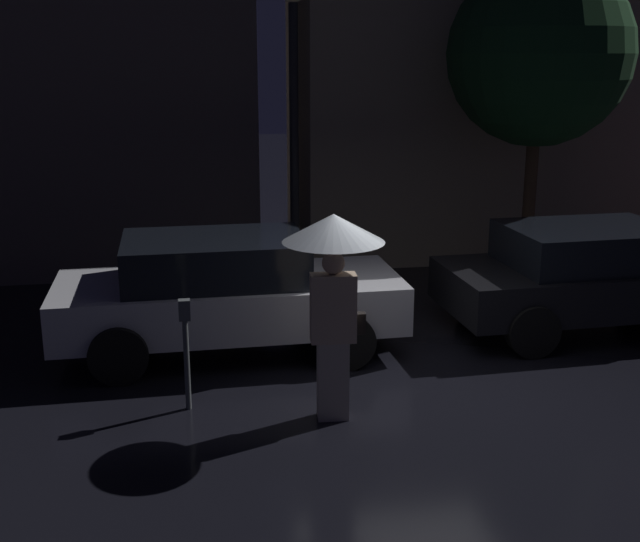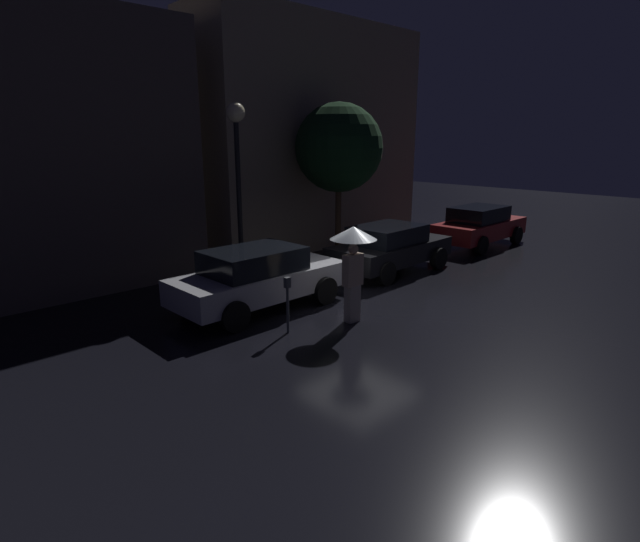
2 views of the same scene
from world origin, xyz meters
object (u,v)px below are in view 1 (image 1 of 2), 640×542
at_px(parked_car_black, 594,275).
at_px(street_lamp_near, 293,50).
at_px(parked_car_silver, 226,292).
at_px(parking_meter, 186,342).
at_px(pedestrian_with_umbrella, 334,263).

distance_m(parked_car_black, street_lamp_near, 5.36).
xyz_separation_m(parked_car_silver, parking_meter, (-0.51, -1.69, -0.02)).
height_order(parked_car_black, parking_meter, parked_car_black).
xyz_separation_m(parked_car_silver, street_lamp_near, (1.23, 2.46, 2.93)).
relative_size(pedestrian_with_umbrella, parking_meter, 1.77).
relative_size(pedestrian_with_umbrella, street_lamp_near, 0.44).
height_order(parked_car_silver, pedestrian_with_umbrella, pedestrian_with_umbrella).
distance_m(pedestrian_with_umbrella, parking_meter, 1.79).
distance_m(parking_meter, street_lamp_near, 5.39).
distance_m(parked_car_silver, parked_car_black, 4.98).
bearing_deg(pedestrian_with_umbrella, parked_car_black, 32.41).
distance_m(parked_car_silver, street_lamp_near, 4.02).
relative_size(parked_car_silver, pedestrian_with_umbrella, 2.00).
xyz_separation_m(parked_car_black, parking_meter, (-5.49, -1.71, -0.00)).
bearing_deg(parking_meter, pedestrian_with_umbrella, -17.69).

